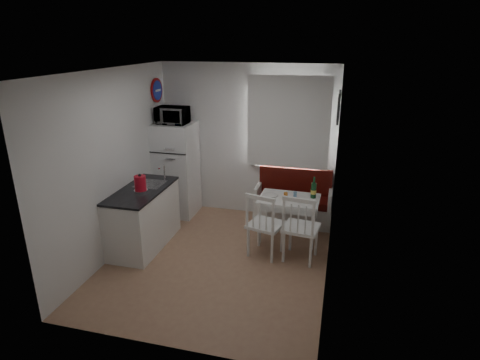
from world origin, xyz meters
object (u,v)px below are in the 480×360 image
object	(u,v)px
dining_table	(289,203)
chair_left	(264,219)
chair_right	(301,222)
wine_bottle	(314,187)
kitchen_counter	(144,217)
microwave	(172,115)
bench	(293,205)
fridge	(177,169)
kettle	(140,183)

from	to	relation	value
dining_table	chair_left	world-z (taller)	chair_left
chair_right	wine_bottle	bearing A→B (deg)	90.29
kitchen_counter	microwave	size ratio (longest dim) A/B	2.59
chair_left	microwave	distance (m)	2.41
kitchen_counter	microwave	bearing A→B (deg)	89.06
bench	chair_left	size ratio (longest dim) A/B	2.31
kitchen_counter	chair_right	size ratio (longest dim) A/B	2.46
bench	chair_right	distance (m)	1.35
fridge	microwave	size ratio (longest dim) A/B	3.19
dining_table	chair_right	world-z (taller)	chair_right
chair_right	wine_bottle	xyz separation A→B (m)	(0.10, 0.77, 0.23)
chair_left	fridge	bearing A→B (deg)	161.08
wine_bottle	microwave	bearing A→B (deg)	171.62
bench	kitchen_counter	bearing A→B (deg)	-146.67
chair_right	wine_bottle	world-z (taller)	wine_bottle
chair_left	chair_right	xyz separation A→B (m)	(0.50, -0.00, 0.01)
kitchen_counter	wine_bottle	distance (m)	2.58
bench	fridge	distance (m)	2.10
kitchen_counter	fridge	world-z (taller)	fridge
chair_right	kettle	xyz separation A→B (m)	(-2.26, -0.17, 0.41)
chair_left	kettle	distance (m)	1.82
dining_table	fridge	world-z (taller)	fridge
chair_left	fridge	size ratio (longest dim) A/B	0.34
fridge	kitchen_counter	bearing A→B (deg)	-90.90
kitchen_counter	dining_table	size ratio (longest dim) A/B	1.44
chair_right	kitchen_counter	bearing A→B (deg)	-170.62
dining_table	microwave	distance (m)	2.39
chair_right	wine_bottle	size ratio (longest dim) A/B	1.60
dining_table	kettle	size ratio (longest dim) A/B	3.51
microwave	kettle	world-z (taller)	microwave
fridge	kettle	xyz separation A→B (m)	(0.03, -1.35, 0.22)
kitchen_counter	chair_left	bearing A→B (deg)	2.27
chair_left	microwave	world-z (taller)	microwave
bench	wine_bottle	distance (m)	0.82
kitchen_counter	wine_bottle	xyz separation A→B (m)	(2.41, 0.84, 0.39)
chair_right	dining_table	bearing A→B (deg)	118.04
bench	dining_table	world-z (taller)	bench
wine_bottle	chair_left	bearing A→B (deg)	-127.91
bench	dining_table	size ratio (longest dim) A/B	1.39
chair_left	fridge	world-z (taller)	fridge
bench	dining_table	distance (m)	0.68
kitchen_counter	dining_table	bearing A→B (deg)	19.82
dining_table	wine_bottle	size ratio (longest dim) A/B	2.74
kitchen_counter	chair_right	distance (m)	2.32
microwave	wine_bottle	size ratio (longest dim) A/B	1.52
kitchen_counter	kettle	xyz separation A→B (m)	(0.05, -0.10, 0.58)
fridge	chair_left	bearing A→B (deg)	-33.22
dining_table	wine_bottle	distance (m)	0.44
kettle	bench	bearing A→B (deg)	35.93
kettle	wine_bottle	size ratio (longest dim) A/B	0.78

